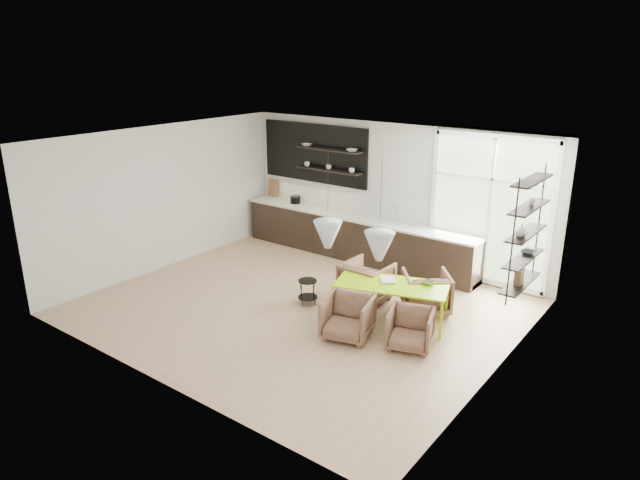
{
  "coord_description": "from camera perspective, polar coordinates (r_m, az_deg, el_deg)",
  "views": [
    {
      "loc": [
        5.74,
        -7.08,
        4.28
      ],
      "look_at": [
        -0.02,
        0.6,
        1.07
      ],
      "focal_mm": 32.0,
      "sensor_mm": 36.0,
      "label": 1
    }
  ],
  "objects": [
    {
      "name": "kitchen_run",
      "position": [
        12.26,
        3.35,
        0.96
      ],
      "size": [
        5.54,
        0.69,
        2.75
      ],
      "color": "black",
      "rests_on": "ground"
    },
    {
      "name": "wire_stool",
      "position": [
        10.08,
        -1.24,
        -4.88
      ],
      "size": [
        0.35,
        0.35,
        0.44
      ],
      "rotation": [
        0.0,
        0.0,
        -0.1
      ],
      "color": "black",
      "rests_on": "ground"
    },
    {
      "name": "armchair_back_left",
      "position": [
        10.2,
        4.68,
        -4.17
      ],
      "size": [
        0.81,
        0.83,
        0.73
      ],
      "primitive_type": "imported",
      "rotation": [
        0.0,
        0.0,
        3.11
      ],
      "color": "brown",
      "rests_on": "ground"
    },
    {
      "name": "armchair_back_right",
      "position": [
        9.95,
        10.56,
        -5.13
      ],
      "size": [
        1.07,
        1.08,
        0.71
      ],
      "primitive_type": "imported",
      "rotation": [
        0.0,
        0.0,
        3.82
      ],
      "color": "brown",
      "rests_on": "ground"
    },
    {
      "name": "dining_table",
      "position": [
        9.4,
        7.2,
        -4.64
      ],
      "size": [
        1.97,
        1.33,
        0.66
      ],
      "rotation": [
        0.0,
        0.0,
        0.31
      ],
      "color": "#94D403",
      "rests_on": "ground"
    },
    {
      "name": "armchair_front_right",
      "position": [
        8.76,
        9.01,
        -8.78
      ],
      "size": [
        0.83,
        0.84,
        0.61
      ],
      "primitive_type": "imported",
      "rotation": [
        0.0,
        0.0,
        0.32
      ],
      "color": "brown",
      "rests_on": "ground"
    },
    {
      "name": "right_shelving",
      "position": [
        8.98,
        19.84,
        0.32
      ],
      "size": [
        0.26,
        1.22,
        1.9
      ],
      "color": "black",
      "rests_on": "ground"
    },
    {
      "name": "table_bowl",
      "position": [
        9.45,
        10.77,
        -4.21
      ],
      "size": [
        0.27,
        0.27,
        0.06
      ],
      "primitive_type": "imported",
      "rotation": [
        0.0,
        0.0,
        0.64
      ],
      "color": "#568754",
      "rests_on": "dining_table"
    },
    {
      "name": "armchair_front_left",
      "position": [
        8.94,
        2.79,
        -7.72
      ],
      "size": [
        0.9,
        0.91,
        0.68
      ],
      "primitive_type": "imported",
      "rotation": [
        0.0,
        0.0,
        0.27
      ],
      "color": "brown",
      "rests_on": "ground"
    },
    {
      "name": "room",
      "position": [
        10.07,
        4.45,
        2.15
      ],
      "size": [
        7.02,
        6.01,
        2.91
      ],
      "color": "tan",
      "rests_on": "ground"
    },
    {
      "name": "table_book",
      "position": [
        9.49,
        6.06,
        -3.98
      ],
      "size": [
        0.38,
        0.39,
        0.03
      ],
      "primitive_type": "imported",
      "rotation": [
        0.0,
        0.0,
        0.64
      ],
      "color": "white",
      "rests_on": "dining_table"
    }
  ]
}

